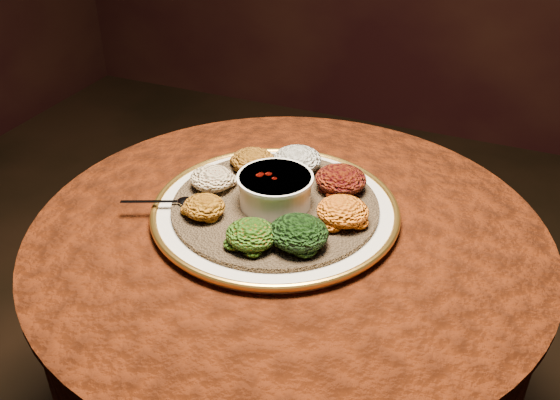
% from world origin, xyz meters
% --- Properties ---
extents(table, '(0.96, 0.96, 0.73)m').
position_xyz_m(table, '(0.00, 0.00, 0.55)').
color(table, black).
rests_on(table, ground).
extents(platter, '(0.55, 0.55, 0.02)m').
position_xyz_m(platter, '(-0.04, 0.03, 0.75)').
color(platter, beige).
rests_on(platter, table).
extents(injera, '(0.49, 0.49, 0.01)m').
position_xyz_m(injera, '(-0.04, 0.03, 0.76)').
color(injera, brown).
rests_on(injera, platter).
extents(stew_bowl, '(0.14, 0.14, 0.06)m').
position_xyz_m(stew_bowl, '(-0.04, 0.03, 0.80)').
color(stew_bowl, white).
rests_on(stew_bowl, injera).
extents(spoon, '(0.14, 0.07, 0.01)m').
position_xyz_m(spoon, '(-0.20, -0.04, 0.77)').
color(spoon, silver).
rests_on(spoon, injera).
extents(portion_ayib, '(0.10, 0.09, 0.05)m').
position_xyz_m(portion_ayib, '(-0.05, 0.16, 0.79)').
color(portion_ayib, beige).
rests_on(portion_ayib, injera).
extents(portion_kitfo, '(0.10, 0.09, 0.05)m').
position_xyz_m(portion_kitfo, '(0.06, 0.12, 0.79)').
color(portion_kitfo, black).
rests_on(portion_kitfo, injera).
extents(portion_tikil, '(0.09, 0.09, 0.05)m').
position_xyz_m(portion_tikil, '(0.10, 0.02, 0.78)').
color(portion_tikil, '#C98610').
rests_on(portion_tikil, injera).
extents(portion_gomen, '(0.10, 0.10, 0.05)m').
position_xyz_m(portion_gomen, '(0.05, -0.08, 0.79)').
color(portion_gomen, black).
rests_on(portion_gomen, injera).
extents(portion_mixveg, '(0.09, 0.08, 0.04)m').
position_xyz_m(portion_mixveg, '(-0.02, -0.11, 0.78)').
color(portion_mixveg, '#A93E0A').
rests_on(portion_mixveg, injera).
extents(portion_kik, '(0.08, 0.07, 0.04)m').
position_xyz_m(portion_kik, '(-0.14, -0.06, 0.78)').
color(portion_kik, '#9D5B0D').
rests_on(portion_kik, injera).
extents(portion_timatim, '(0.09, 0.08, 0.04)m').
position_xyz_m(portion_timatim, '(-0.17, 0.03, 0.78)').
color(portion_timatim, maroon).
rests_on(portion_timatim, injera).
extents(portion_shiro, '(0.09, 0.09, 0.04)m').
position_xyz_m(portion_shiro, '(-0.13, 0.13, 0.78)').
color(portion_shiro, '#874B10').
rests_on(portion_shiro, injera).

